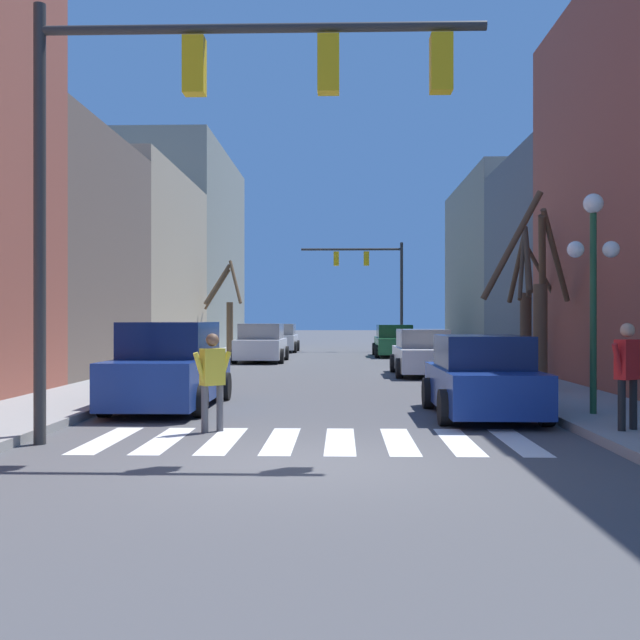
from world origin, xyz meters
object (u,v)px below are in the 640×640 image
object	(u,v)px
street_tree_left_far	(227,311)
pedestrian_near_right_corner	(628,367)
street_tree_left_mid	(526,302)
car_parked_right_near	(261,344)
pedestrian_waiting_at_curb	(212,374)
traffic_signal_near	(201,117)
street_lamp_right_corner	(593,257)
traffic_signal_far	(373,273)
car_parked_left_near	(482,378)
car_parked_right_far	(394,342)
street_tree_left_near	(538,300)
car_parked_right_mid	(171,368)
car_parked_left_far	(280,339)
car_driving_toward_lane	(422,354)

from	to	relation	value
street_tree_left_far	pedestrian_near_right_corner	bearing A→B (deg)	-68.81
street_tree_left_far	street_tree_left_mid	xyz separation A→B (m)	(11.28, -16.03, 0.07)
car_parked_right_near	pedestrian_waiting_at_curb	distance (m)	20.53
traffic_signal_near	street_lamp_right_corner	world-z (taller)	traffic_signal_near
traffic_signal_far	car_parked_left_near	world-z (taller)	traffic_signal_far
car_parked_right_far	pedestrian_near_right_corner	distance (m)	26.10
pedestrian_near_right_corner	street_tree_left_far	size ratio (longest dim) A/B	0.35
street_lamp_right_corner	car_parked_left_near	bearing A→B (deg)	159.51
pedestrian_near_right_corner	car_parked_right_near	bearing A→B (deg)	-102.69
street_tree_left_near	pedestrian_near_right_corner	bearing A→B (deg)	-94.27
car_parked_right_mid	street_tree_left_far	world-z (taller)	street_tree_left_far
pedestrian_near_right_corner	pedestrian_waiting_at_curb	bearing A→B (deg)	-38.79
car_parked_right_near	street_tree_left_mid	distance (m)	13.97
car_parked_left_far	car_driving_toward_lane	world-z (taller)	car_parked_left_far
traffic_signal_near	street_lamp_right_corner	bearing A→B (deg)	22.14
traffic_signal_near	car_parked_left_near	distance (m)	7.18
street_tree_left_near	car_parked_right_far	bearing A→B (deg)	97.09
traffic_signal_far	pedestrian_near_right_corner	world-z (taller)	traffic_signal_far
car_parked_right_mid	pedestrian_near_right_corner	size ratio (longest dim) A/B	2.94
car_parked_left_near	car_parked_left_far	bearing A→B (deg)	12.43
traffic_signal_far	street_lamp_right_corner	world-z (taller)	traffic_signal_far
car_parked_right_far	street_tree_left_far	distance (m)	8.66
traffic_signal_near	car_parked_left_far	distance (m)	32.10
pedestrian_near_right_corner	car_driving_toward_lane	bearing A→B (deg)	-115.99
pedestrian_near_right_corner	street_tree_left_mid	size ratio (longest dim) A/B	0.37
street_lamp_right_corner	car_driving_toward_lane	distance (m)	11.70
car_parked_right_mid	car_parked_left_near	world-z (taller)	car_parked_right_mid
pedestrian_waiting_at_curb	street_tree_left_mid	xyz separation A→B (m)	(7.56, 9.87, 1.40)
car_parked_left_far	traffic_signal_far	bearing A→B (deg)	-73.66
traffic_signal_near	street_tree_left_near	size ratio (longest dim) A/B	1.36
street_tree_left_far	street_tree_left_near	size ratio (longest dim) A/B	0.97
car_parked_right_near	street_tree_left_mid	world-z (taller)	street_tree_left_mid
traffic_signal_near	street_tree_left_near	bearing A→B (deg)	48.71
street_lamp_right_corner	car_parked_right_far	bearing A→B (deg)	94.59
traffic_signal_near	traffic_signal_far	distance (m)	33.63
street_tree_left_near	street_tree_left_mid	distance (m)	3.16
traffic_signal_near	car_parked_right_near	distance (m)	22.20
traffic_signal_near	pedestrian_near_right_corner	size ratio (longest dim) A/B	4.05
car_parked_right_near	car_parked_left_near	xyz separation A→B (m)	(6.23, -18.36, -0.06)
car_parked_left_near	street_tree_left_mid	world-z (taller)	street_tree_left_mid
street_lamp_right_corner	car_parked_left_far	world-z (taller)	street_lamp_right_corner
car_parked_right_far	car_parked_left_far	world-z (taller)	car_parked_left_far
traffic_signal_far	car_parked_right_near	size ratio (longest dim) A/B	1.39
pedestrian_near_right_corner	street_tree_left_near	distance (m)	7.48
car_parked_left_far	street_tree_left_mid	world-z (taller)	street_tree_left_mid
street_lamp_right_corner	traffic_signal_near	bearing A→B (deg)	-157.86
car_parked_left_far	car_parked_right_near	xyz separation A→B (m)	(0.03, -10.03, 0.03)
street_lamp_right_corner	car_parked_right_near	xyz separation A→B (m)	(-8.11, 19.07, -2.21)
car_parked_right_near	car_parked_right_far	bearing A→B (deg)	-51.38
car_parked_left_near	pedestrian_near_right_corner	world-z (taller)	pedestrian_near_right_corner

